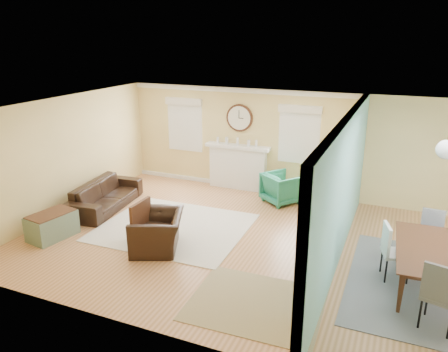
{
  "coord_description": "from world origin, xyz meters",
  "views": [
    {
      "loc": [
        2.38,
        -7.24,
        3.89
      ],
      "look_at": [
        -0.8,
        0.3,
        1.2
      ],
      "focal_mm": 35.0,
      "sensor_mm": 36.0,
      "label": 1
    }
  ],
  "objects": [
    {
      "name": "sofa",
      "position": [
        -3.83,
        0.41,
        0.31
      ],
      "size": [
        1.08,
        2.23,
        0.63
      ],
      "primitive_type": "imported",
      "rotation": [
        0.0,
        0.0,
        1.69
      ],
      "color": "black",
      "rests_on": "floor"
    },
    {
      "name": "rug_jute",
      "position": [
        0.63,
        -1.85,
        0.01
      ],
      "size": [
        2.02,
        1.68,
        0.01
      ],
      "primitive_type": "cube",
      "rotation": [
        0.0,
        0.0,
        0.03
      ],
      "color": "tan",
      "rests_on": "floor"
    },
    {
      "name": "rug_grey",
      "position": [
        3.05,
        -0.36,
        0.01
      ],
      "size": [
        2.49,
        3.11,
        0.01
      ],
      "primitive_type": "cube",
      "color": "slate",
      "rests_on": "floor"
    },
    {
      "name": "pendant",
      "position": [
        3.0,
        0.0,
        2.2
      ],
      "size": [
        0.3,
        0.3,
        0.55
      ],
      "color": "gold",
      "rests_on": "ceiling"
    },
    {
      "name": "garden_stool",
      "position": [
        1.14,
        0.26,
        0.24
      ],
      "size": [
        0.33,
        0.33,
        0.48
      ],
      "primitive_type": "cylinder",
      "color": "white",
      "rests_on": "floor"
    },
    {
      "name": "credenza",
      "position": [
        1.12,
        1.46,
        0.4
      ],
      "size": [
        0.49,
        1.44,
        0.8
      ],
      "color": "#A27A47",
      "rests_on": "floor"
    },
    {
      "name": "trunk",
      "position": [
        -3.84,
        -1.28,
        0.26
      ],
      "size": [
        0.69,
        0.98,
        0.52
      ],
      "color": "slate",
      "rests_on": "floor"
    },
    {
      "name": "dining_chair_n",
      "position": [
        3.04,
        0.74,
        0.51
      ],
      "size": [
        0.42,
        0.42,
        0.88
      ],
      "color": "slate",
      "rests_on": "floor"
    },
    {
      "name": "dining_table",
      "position": [
        3.05,
        -0.36,
        0.34
      ],
      "size": [
        1.16,
        1.98,
        0.68
      ],
      "primitive_type": "imported",
      "rotation": [
        0.0,
        0.0,
        1.61
      ],
      "color": "#4F2716",
      "rests_on": "floor"
    },
    {
      "name": "wall_back",
      "position": [
        0.0,
        3.0,
        1.3
      ],
      "size": [
        9.0,
        0.02,
        2.6
      ],
      "primitive_type": "cube",
      "color": "#D3BA71",
      "rests_on": "ground"
    },
    {
      "name": "rug_cream",
      "position": [
        -1.84,
        0.06,
        0.01
      ],
      "size": [
        3.02,
        2.63,
        0.02
      ],
      "primitive_type": "cube",
      "rotation": [
        0.0,
        0.0,
        0.02
      ],
      "color": "beige",
      "rests_on": "floor"
    },
    {
      "name": "wall_front",
      "position": [
        0.0,
        -3.0,
        1.3
      ],
      "size": [
        9.0,
        0.02,
        2.6
      ],
      "primitive_type": "cube",
      "color": "#D3BA71",
      "rests_on": "ground"
    },
    {
      "name": "dining_chair_s",
      "position": [
        3.11,
        -1.39,
        0.61
      ],
      "size": [
        0.56,
        0.56,
        1.04
      ],
      "color": "slate",
      "rests_on": "floor"
    },
    {
      "name": "potted_plant",
      "position": [
        1.14,
        0.26,
        0.7
      ],
      "size": [
        0.46,
        0.42,
        0.44
      ],
      "primitive_type": "imported",
      "rotation": [
        0.0,
        0.0,
        0.21
      ],
      "color": "#337F33",
      "rests_on": "garden_stool"
    },
    {
      "name": "dining_chair_w",
      "position": [
        2.5,
        -0.27,
        0.56
      ],
      "size": [
        0.52,
        0.52,
        0.96
      ],
      "color": "white",
      "rests_on": "floor"
    },
    {
      "name": "partition",
      "position": [
        1.51,
        0.28,
        1.36
      ],
      "size": [
        0.17,
        6.0,
        2.6
      ],
      "color": "#D3BA71",
      "rests_on": "ground"
    },
    {
      "name": "green_chair",
      "position": [
        -0.16,
        2.34,
        0.36
      ],
      "size": [
        1.1,
        1.11,
        0.73
      ],
      "primitive_type": "imported",
      "rotation": [
        0.0,
        0.0,
        2.5
      ],
      "color": "#19693F",
      "rests_on": "floor"
    },
    {
      "name": "window_right",
      "position": [
        0.05,
        2.95,
        1.66
      ],
      "size": [
        1.05,
        0.13,
        1.42
      ],
      "color": "white",
      "rests_on": "wall_back"
    },
    {
      "name": "fireplace",
      "position": [
        -1.5,
        2.88,
        0.6
      ],
      "size": [
        1.7,
        0.3,
        1.17
      ],
      "color": "white",
      "rests_on": "ground"
    },
    {
      "name": "tv",
      "position": [
        1.1,
        1.46,
        1.11
      ],
      "size": [
        0.22,
        1.08,
        0.62
      ],
      "primitive_type": "imported",
      "rotation": [
        0.0,
        0.0,
        1.5
      ],
      "color": "black",
      "rests_on": "credenza"
    },
    {
      "name": "wall_clock",
      "position": [
        -1.5,
        2.97,
        1.85
      ],
      "size": [
        0.7,
        0.07,
        0.7
      ],
      "color": "#4F2716",
      "rests_on": "wall_back"
    },
    {
      "name": "eames_chair",
      "position": [
        -1.66,
        -0.88,
        0.35
      ],
      "size": [
        1.27,
        1.35,
        0.69
      ],
      "primitive_type": "imported",
      "rotation": [
        0.0,
        0.0,
        -1.17
      ],
      "color": "black",
      "rests_on": "floor"
    },
    {
      "name": "wall_left",
      "position": [
        -4.5,
        0.0,
        1.3
      ],
      "size": [
        0.02,
        6.0,
        2.6
      ],
      "primitive_type": "cube",
      "color": "#D3BA71",
      "rests_on": "ground"
    },
    {
      "name": "floor",
      "position": [
        0.0,
        0.0,
        0.0
      ],
      "size": [
        9.0,
        9.0,
        0.0
      ],
      "primitive_type": "plane",
      "color": "#A76B3C",
      "rests_on": "ground"
    },
    {
      "name": "window_left",
      "position": [
        -3.05,
        2.95,
        1.66
      ],
      "size": [
        1.05,
        0.13,
        1.42
      ],
      "color": "white",
      "rests_on": "wall_back"
    },
    {
      "name": "ceiling",
      "position": [
        0.0,
        0.0,
        2.6
      ],
      "size": [
        9.0,
        6.0,
        0.02
      ],
      "primitive_type": "cube",
      "color": "white",
      "rests_on": "wall_back"
    }
  ]
}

